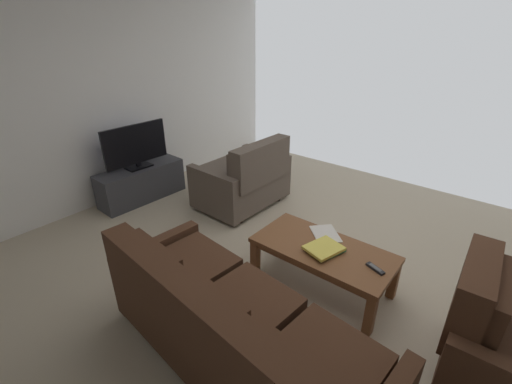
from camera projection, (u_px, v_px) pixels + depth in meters
The scene contains 10 objects.
ground_plane at pixel (316, 272), 3.31m from camera, with size 5.96×5.33×0.01m, color #B7A88E.
wall_right at pixel (122, 97), 4.43m from camera, with size 0.12×5.33×2.60m, color white.
sofa_main at pixel (231, 330), 2.22m from camera, with size 2.10×0.97×0.86m.
loveseat_near at pixel (245, 178), 4.37m from camera, with size 0.83×1.13×0.90m.
coffee_table at pixel (323, 253), 2.99m from camera, with size 1.20×0.59×0.41m.
tv_stand at pixel (142, 183), 4.60m from camera, with size 0.41×1.15×0.46m.
flat_tv at pixel (135, 146), 4.37m from camera, with size 0.21×0.87×0.56m.
book_stack at pixel (325, 249), 2.90m from camera, with size 0.31×0.35×0.05m.
tv_remote at pixel (375, 268), 2.69m from camera, with size 0.17×0.10×0.02m.
loose_magazine at pixel (325, 234), 3.15m from camera, with size 0.22×0.30×0.01m, color silver.
Camera 1 is at (-1.22, 2.41, 2.14)m, focal length 24.11 mm.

